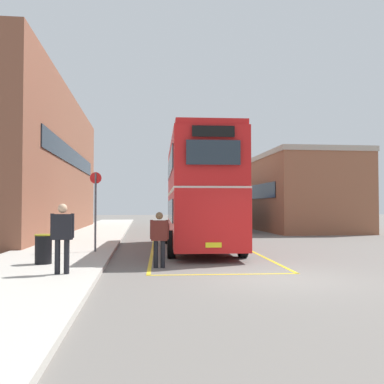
% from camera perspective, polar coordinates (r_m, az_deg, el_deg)
% --- Properties ---
extents(ground_plane, '(135.60, 135.60, 0.00)m').
position_cam_1_polar(ground_plane, '(25.62, 1.08, -6.05)').
color(ground_plane, '#66605B').
extents(sidewalk_left, '(4.00, 57.60, 0.14)m').
position_cam_1_polar(sidewalk_left, '(27.96, -12.99, -5.51)').
color(sidewalk_left, '#B2ADA3').
rests_on(sidewalk_left, ground).
extents(brick_building_left, '(5.31, 25.32, 9.42)m').
position_cam_1_polar(brick_building_left, '(31.35, -20.09, 3.44)').
color(brick_building_left, brown).
rests_on(brick_building_left, ground).
extents(depot_building_right, '(6.45, 14.29, 5.80)m').
position_cam_1_polar(depot_building_right, '(35.68, 13.18, -0.16)').
color(depot_building_right, brown).
rests_on(depot_building_right, ground).
extents(double_decker_bus, '(3.16, 9.87, 4.75)m').
position_cam_1_polar(double_decker_bus, '(18.75, 0.99, 0.09)').
color(double_decker_bus, black).
rests_on(double_decker_bus, ground).
extents(single_deck_bus, '(2.82, 8.23, 3.02)m').
position_cam_1_polar(single_deck_bus, '(33.41, 2.88, -2.26)').
color(single_deck_bus, black).
rests_on(single_deck_bus, ground).
extents(pedestrian_boarding, '(0.56, 0.29, 1.69)m').
position_cam_1_polar(pedestrian_boarding, '(13.27, -4.31, -5.73)').
color(pedestrian_boarding, black).
rests_on(pedestrian_boarding, ground).
extents(pedestrian_waiting_far, '(0.60, 0.25, 1.79)m').
position_cam_1_polar(pedestrian_waiting_far, '(11.62, -16.67, -5.15)').
color(pedestrian_waiting_far, black).
rests_on(pedestrian_waiting_far, sidewalk_left).
extents(litter_bin, '(0.52, 0.52, 0.89)m').
position_cam_1_polar(litter_bin, '(13.86, -18.93, -7.09)').
color(litter_bin, black).
rests_on(litter_bin, sidewalk_left).
extents(bus_stop_sign, '(0.44, 0.08, 3.03)m').
position_cam_1_polar(bus_stop_sign, '(17.01, -12.55, -1.58)').
color(bus_stop_sign, '#4C4C51').
rests_on(bus_stop_sign, sidewalk_left).
extents(bay_marking_yellow, '(4.71, 11.94, 0.01)m').
position_cam_1_polar(bay_marking_yellow, '(16.99, 1.71, -8.17)').
color(bay_marking_yellow, gold).
rests_on(bay_marking_yellow, ground).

